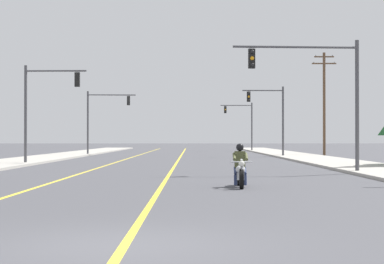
{
  "coord_description": "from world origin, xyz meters",
  "views": [
    {
      "loc": [
        1.18,
        -9.87,
        1.63
      ],
      "look_at": [
        1.12,
        26.0,
        1.99
      ],
      "focal_mm": 60.58,
      "sensor_mm": 36.0,
      "label": 1
    }
  ],
  "objects_px": {
    "traffic_signal_near_right": "(322,84)",
    "traffic_signal_far_right": "(244,119)",
    "traffic_signal_mid_right": "(273,111)",
    "traffic_signal_mid_left": "(103,113)",
    "motorcycle_with_rider": "(241,170)",
    "traffic_signal_near_left": "(44,100)",
    "utility_pole_right_far": "(325,100)"
  },
  "relations": [
    {
      "from": "traffic_signal_near_right",
      "to": "traffic_signal_far_right",
      "type": "xyz_separation_m",
      "value": [
        0.57,
        52.65,
        -0.11
      ]
    },
    {
      "from": "traffic_signal_mid_right",
      "to": "traffic_signal_mid_left",
      "type": "xyz_separation_m",
      "value": [
        -15.77,
        5.76,
        0.07
      ]
    },
    {
      "from": "motorcycle_with_rider",
      "to": "traffic_signal_mid_right",
      "type": "relative_size",
      "value": 0.35
    },
    {
      "from": "traffic_signal_mid_left",
      "to": "traffic_signal_near_left",
      "type": "bearing_deg",
      "value": -91.46
    },
    {
      "from": "traffic_signal_mid_right",
      "to": "traffic_signal_near_right",
      "type": "bearing_deg",
      "value": -92.27
    },
    {
      "from": "motorcycle_with_rider",
      "to": "utility_pole_right_far",
      "type": "height_order",
      "value": "utility_pole_right_far"
    },
    {
      "from": "traffic_signal_mid_right",
      "to": "utility_pole_right_far",
      "type": "xyz_separation_m",
      "value": [
        5.69,
        5.21,
        1.29
      ]
    },
    {
      "from": "motorcycle_with_rider",
      "to": "traffic_signal_far_right",
      "type": "distance_m",
      "value": 61.16
    },
    {
      "from": "motorcycle_with_rider",
      "to": "traffic_signal_far_right",
      "type": "bearing_deg",
      "value": 85.4
    },
    {
      "from": "traffic_signal_far_right",
      "to": "traffic_signal_mid_right",
      "type": "bearing_deg",
      "value": -88.88
    },
    {
      "from": "traffic_signal_near_left",
      "to": "traffic_signal_mid_right",
      "type": "distance_m",
      "value": 23.23
    },
    {
      "from": "motorcycle_with_rider",
      "to": "utility_pole_right_far",
      "type": "distance_m",
      "value": 42.18
    },
    {
      "from": "traffic_signal_mid_left",
      "to": "traffic_signal_far_right",
      "type": "relative_size",
      "value": 1.0
    },
    {
      "from": "traffic_signal_near_left",
      "to": "traffic_signal_mid_right",
      "type": "bearing_deg",
      "value": 45.3
    },
    {
      "from": "traffic_signal_mid_right",
      "to": "traffic_signal_near_left",
      "type": "bearing_deg",
      "value": -134.7
    },
    {
      "from": "traffic_signal_near_right",
      "to": "traffic_signal_mid_left",
      "type": "bearing_deg",
      "value": 114.17
    },
    {
      "from": "traffic_signal_mid_left",
      "to": "traffic_signal_far_right",
      "type": "height_order",
      "value": "same"
    },
    {
      "from": "motorcycle_with_rider",
      "to": "traffic_signal_near_right",
      "type": "distance_m",
      "value": 9.95
    },
    {
      "from": "motorcycle_with_rider",
      "to": "traffic_signal_near_left",
      "type": "relative_size",
      "value": 0.35
    },
    {
      "from": "motorcycle_with_rider",
      "to": "traffic_signal_far_right",
      "type": "height_order",
      "value": "traffic_signal_far_right"
    },
    {
      "from": "traffic_signal_near_left",
      "to": "traffic_signal_mid_left",
      "type": "bearing_deg",
      "value": 88.54
    },
    {
      "from": "motorcycle_with_rider",
      "to": "traffic_signal_near_left",
      "type": "bearing_deg",
      "value": 120.33
    },
    {
      "from": "traffic_signal_far_right",
      "to": "utility_pole_right_far",
      "type": "xyz_separation_m",
      "value": [
        6.19,
        -20.45,
        1.26
      ]
    },
    {
      "from": "traffic_signal_mid_right",
      "to": "motorcycle_with_rider",
      "type": "bearing_deg",
      "value": -98.72
    },
    {
      "from": "traffic_signal_near_right",
      "to": "traffic_signal_mid_right",
      "type": "distance_m",
      "value": 27.02
    },
    {
      "from": "motorcycle_with_rider",
      "to": "traffic_signal_mid_right",
      "type": "xyz_separation_m",
      "value": [
        5.4,
        35.22,
        3.43
      ]
    },
    {
      "from": "traffic_signal_mid_right",
      "to": "utility_pole_right_far",
      "type": "bearing_deg",
      "value": 42.46
    },
    {
      "from": "motorcycle_with_rider",
      "to": "traffic_signal_mid_right",
      "type": "height_order",
      "value": "traffic_signal_mid_right"
    },
    {
      "from": "motorcycle_with_rider",
      "to": "utility_pole_right_far",
      "type": "bearing_deg",
      "value": 74.66
    },
    {
      "from": "traffic_signal_mid_right",
      "to": "traffic_signal_mid_left",
      "type": "bearing_deg",
      "value": 159.94
    },
    {
      "from": "traffic_signal_near_right",
      "to": "utility_pole_right_far",
      "type": "distance_m",
      "value": 32.93
    },
    {
      "from": "traffic_signal_near_left",
      "to": "utility_pole_right_far",
      "type": "distance_m",
      "value": 30.96
    }
  ]
}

